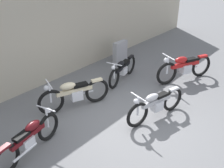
{
  "coord_description": "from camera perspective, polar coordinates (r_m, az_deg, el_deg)",
  "views": [
    {
      "loc": [
        -4.7,
        -3.39,
        4.16
      ],
      "look_at": [
        0.54,
        1.08,
        0.55
      ],
      "focal_mm": 42.71,
      "sensor_mm": 36.0,
      "label": 1
    }
  ],
  "objects": [
    {
      "name": "motorcycle_maroon",
      "position": [
        6.17,
        -17.31,
        -11.18
      ],
      "size": [
        1.92,
        0.65,
        0.87
      ],
      "rotation": [
        0.0,
        0.0,
        0.21
      ],
      "color": "black",
      "rests_on": "ground_plane"
    },
    {
      "name": "stone_marker",
      "position": [
        10.47,
        1.75,
        6.81
      ],
      "size": [
        0.66,
        0.21,
        0.87
      ],
      "primitive_type": "cube",
      "rotation": [
        0.0,
        0.0,
        -0.01
      ],
      "color": "#9E9EA3",
      "rests_on": "ground_plane"
    },
    {
      "name": "motorcycle_cream",
      "position": [
        7.54,
        -8.11,
        -2.06
      ],
      "size": [
        2.01,
        0.97,
        0.95
      ],
      "rotation": [
        0.0,
        0.0,
        2.77
      ],
      "color": "black",
      "rests_on": "ground_plane"
    },
    {
      "name": "motorcycle_black",
      "position": [
        9.02,
        2.27,
        3.13
      ],
      "size": [
        1.9,
        0.65,
        0.86
      ],
      "rotation": [
        0.0,
        0.0,
        3.35
      ],
      "color": "black",
      "rests_on": "ground_plane"
    },
    {
      "name": "ground_plane",
      "position": [
        7.13,
        3.86,
        -8.08
      ],
      "size": [
        40.0,
        40.0,
        0.0
      ],
      "primitive_type": "plane",
      "color": "slate"
    },
    {
      "name": "building_wall",
      "position": [
        8.79,
        -15.35,
        10.77
      ],
      "size": [
        18.0,
        0.3,
        3.5
      ],
      "primitive_type": "cube",
      "color": "#B2A893",
      "rests_on": "ground_plane"
    },
    {
      "name": "motorcycle_red",
      "position": [
        9.34,
        15.21,
        3.49
      ],
      "size": [
        2.09,
        1.1,
        1.01
      ],
      "rotation": [
        0.0,
        0.0,
        2.72
      ],
      "color": "black",
      "rests_on": "ground_plane"
    },
    {
      "name": "motorcycle_silver",
      "position": [
        7.13,
        9.31,
        -4.32
      ],
      "size": [
        1.96,
        0.69,
        0.89
      ],
      "rotation": [
        0.0,
        0.0,
        2.91
      ],
      "color": "black",
      "rests_on": "ground_plane"
    }
  ]
}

